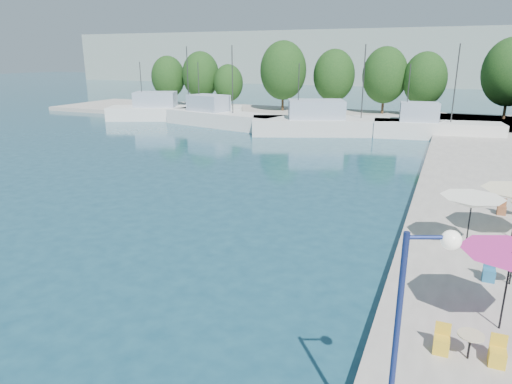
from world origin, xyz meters
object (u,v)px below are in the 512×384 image
at_px(umbrella_pink, 511,261).
at_px(trawler_04, 433,128).
at_px(trawler_01, 173,112).
at_px(umbrella_white, 472,203).
at_px(trawler_02, 221,118).
at_px(trawler_03, 338,124).
at_px(street_lamp, 416,308).

bearing_deg(umbrella_pink, trawler_04, 95.40).
bearing_deg(trawler_04, trawler_01, 168.66).
height_order(trawler_01, trawler_04, same).
relative_size(trawler_04, umbrella_white, 5.23).
bearing_deg(trawler_02, trawler_01, 175.45).
bearing_deg(trawler_03, street_lamp, -96.53).
relative_size(trawler_02, umbrella_white, 6.44).
height_order(trawler_04, street_lamp, trawler_04).
distance_m(trawler_01, umbrella_pink, 55.52).
height_order(trawler_04, umbrella_white, trawler_04).
xyz_separation_m(trawler_01, trawler_02, (9.07, -2.97, 0.00)).
height_order(trawler_04, umbrella_pink, trawler_04).
height_order(trawler_01, trawler_02, same).
xyz_separation_m(trawler_02, street_lamp, (26.63, -43.49, 3.02)).
distance_m(umbrella_pink, umbrella_white, 6.24).
bearing_deg(trawler_03, trawler_02, 158.36).
bearing_deg(umbrella_white, umbrella_pink, -82.06).
bearing_deg(umbrella_white, trawler_04, 94.91).
distance_m(trawler_04, street_lamp, 44.74).
xyz_separation_m(trawler_03, umbrella_pink, (13.83, -37.43, 1.80)).
xyz_separation_m(trawler_04, umbrella_pink, (3.65, -38.61, 1.79)).
relative_size(umbrella_pink, umbrella_white, 1.13).
bearing_deg(trawler_03, trawler_04, -14.81).
xyz_separation_m(trawler_04, street_lamp, (1.37, -44.62, 3.01)).
distance_m(trawler_02, umbrella_pink, 47.37).
height_order(trawler_01, umbrella_white, trawler_01).
height_order(trawler_03, umbrella_pink, trawler_03).
xyz_separation_m(trawler_02, trawler_04, (25.26, 1.13, 0.00)).
distance_m(trawler_01, trawler_02, 9.55).
distance_m(trawler_02, trawler_03, 15.07).
xyz_separation_m(trawler_02, umbrella_pink, (28.90, -37.48, 1.80)).
height_order(trawler_02, trawler_04, same).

